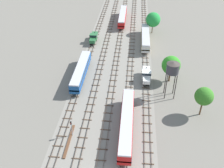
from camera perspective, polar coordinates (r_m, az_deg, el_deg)
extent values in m
plane|color=slate|center=(96.95, 1.39, 7.88)|extent=(480.00, 480.00, 0.00)
cube|color=gray|center=(96.95, 1.39, 7.88)|extent=(23.88, 176.00, 0.01)
cube|color=#47382D|center=(98.92, -4.80, 8.49)|extent=(0.07, 126.00, 0.15)
cube|color=#47382D|center=(98.70, -3.97, 8.46)|extent=(0.07, 126.00, 0.15)
cube|color=brown|center=(58.14, -12.66, -15.46)|extent=(2.40, 0.22, 0.14)
cube|color=brown|center=(59.98, -11.87, -13.29)|extent=(2.40, 0.22, 0.14)
cube|color=brown|center=(61.91, -11.14, -11.25)|extent=(2.40, 0.22, 0.14)
cube|color=brown|center=(63.92, -10.47, -9.34)|extent=(2.40, 0.22, 0.14)
cube|color=brown|center=(66.00, -9.84, -7.54)|extent=(2.40, 0.22, 0.14)
cube|color=brown|center=(68.16, -9.26, -5.85)|extent=(2.40, 0.22, 0.14)
cube|color=brown|center=(70.37, -8.72, -4.27)|extent=(2.40, 0.22, 0.14)
cube|color=brown|center=(72.64, -8.21, -2.78)|extent=(2.40, 0.22, 0.14)
cube|color=brown|center=(74.97, -7.73, -1.39)|extent=(2.40, 0.22, 0.14)
cube|color=brown|center=(77.34, -7.29, -0.08)|extent=(2.40, 0.22, 0.14)
cube|color=brown|center=(79.75, -6.87, 1.16)|extent=(2.40, 0.22, 0.14)
cube|color=brown|center=(82.20, -6.47, 2.31)|extent=(2.40, 0.22, 0.14)
cube|color=brown|center=(84.69, -6.10, 3.41)|extent=(2.40, 0.22, 0.14)
cube|color=brown|center=(87.21, -5.75, 4.43)|extent=(2.40, 0.22, 0.14)
cube|color=brown|center=(89.75, -5.42, 5.40)|extent=(2.40, 0.22, 0.14)
cube|color=brown|center=(92.33, -5.10, 6.32)|extent=(2.40, 0.22, 0.14)
cube|color=brown|center=(94.93, -4.80, 7.19)|extent=(2.40, 0.22, 0.14)
cube|color=brown|center=(97.55, -4.52, 8.01)|extent=(2.40, 0.22, 0.14)
cube|color=brown|center=(100.20, -4.25, 8.78)|extent=(2.40, 0.22, 0.14)
cube|color=brown|center=(102.86, -3.99, 9.52)|extent=(2.40, 0.22, 0.14)
cube|color=brown|center=(105.54, -3.75, 10.22)|extent=(2.40, 0.22, 0.14)
cube|color=brown|center=(108.24, -3.51, 10.88)|extent=(2.40, 0.22, 0.14)
cube|color=brown|center=(110.96, -3.29, 11.51)|extent=(2.40, 0.22, 0.14)
cube|color=brown|center=(113.69, -3.07, 12.11)|extent=(2.40, 0.22, 0.14)
cube|color=brown|center=(116.43, -2.87, 12.68)|extent=(2.40, 0.22, 0.14)
cube|color=brown|center=(119.18, -2.67, 13.23)|extent=(2.40, 0.22, 0.14)
cube|color=brown|center=(121.95, -2.49, 13.75)|extent=(2.40, 0.22, 0.14)
cube|color=brown|center=(124.73, -2.31, 14.25)|extent=(2.40, 0.22, 0.14)
cube|color=brown|center=(127.51, -2.13, 14.72)|extent=(2.40, 0.22, 0.14)
cube|color=brown|center=(130.31, -1.97, 15.18)|extent=(2.40, 0.22, 0.14)
cube|color=brown|center=(133.11, -1.80, 15.62)|extent=(2.40, 0.22, 0.14)
cube|color=brown|center=(135.93, -1.65, 16.03)|extent=(2.40, 0.22, 0.14)
cube|color=brown|center=(138.75, -1.50, 16.43)|extent=(2.40, 0.22, 0.14)
cube|color=brown|center=(141.58, -1.36, 16.82)|extent=(2.40, 0.22, 0.14)
cube|color=brown|center=(144.41, -1.22, 17.19)|extent=(2.40, 0.22, 0.14)
cube|color=brown|center=(147.25, -1.09, 17.54)|extent=(2.40, 0.22, 0.14)
cube|color=brown|center=(150.10, -0.96, 17.89)|extent=(2.40, 0.22, 0.14)
cube|color=#47382D|center=(98.23, -1.91, 8.39)|extent=(0.07, 126.00, 0.15)
cube|color=#47382D|center=(98.08, -1.07, 8.36)|extent=(0.07, 126.00, 0.15)
cube|color=brown|center=(57.02, -7.69, -16.05)|extent=(2.40, 0.22, 0.14)
cube|color=brown|center=(58.89, -7.09, -13.81)|extent=(2.40, 0.22, 0.14)
cube|color=brown|center=(60.85, -6.54, -11.70)|extent=(2.40, 0.22, 0.14)
cube|color=brown|center=(62.90, -6.03, -9.73)|extent=(2.40, 0.22, 0.14)
cube|color=brown|center=(65.01, -5.56, -7.89)|extent=(2.40, 0.22, 0.14)
cube|color=brown|center=(67.20, -5.12, -6.16)|extent=(2.40, 0.22, 0.14)
cube|color=brown|center=(69.45, -4.71, -4.54)|extent=(2.40, 0.22, 0.14)
cube|color=brown|center=(71.75, -4.33, -3.02)|extent=(2.40, 0.22, 0.14)
cube|color=brown|center=(74.10, -3.98, -1.60)|extent=(2.40, 0.22, 0.14)
cube|color=brown|center=(76.50, -3.64, -0.27)|extent=(2.40, 0.22, 0.14)
cube|color=brown|center=(78.93, -3.33, 0.98)|extent=(2.40, 0.22, 0.14)
cube|color=brown|center=(81.41, -3.04, 2.15)|extent=(2.40, 0.22, 0.14)
cube|color=brown|center=(83.92, -2.76, 3.26)|extent=(2.40, 0.22, 0.14)
cube|color=brown|center=(86.46, -2.50, 4.30)|extent=(2.40, 0.22, 0.14)
cube|color=brown|center=(89.03, -2.25, 5.28)|extent=(2.40, 0.22, 0.14)
cube|color=brown|center=(91.63, -2.02, 6.21)|extent=(2.40, 0.22, 0.14)
cube|color=brown|center=(94.25, -1.80, 7.08)|extent=(2.40, 0.22, 0.14)
cube|color=brown|center=(96.89, -1.59, 7.91)|extent=(2.40, 0.22, 0.14)
cube|color=brown|center=(99.55, -1.39, 8.69)|extent=(2.40, 0.22, 0.14)
cube|color=brown|center=(102.23, -1.20, 9.43)|extent=(2.40, 0.22, 0.14)
cube|color=brown|center=(104.93, -1.02, 10.13)|extent=(2.40, 0.22, 0.14)
cube|color=brown|center=(107.64, -0.85, 10.80)|extent=(2.40, 0.22, 0.14)
cube|color=brown|center=(110.37, -0.68, 11.44)|extent=(2.40, 0.22, 0.14)
cube|color=brown|center=(113.11, -0.52, 12.04)|extent=(2.40, 0.22, 0.14)
cube|color=brown|center=(115.87, -0.37, 12.61)|extent=(2.40, 0.22, 0.14)
cube|color=brown|center=(118.64, -0.23, 13.16)|extent=(2.40, 0.22, 0.14)
cube|color=brown|center=(121.42, -0.09, 13.69)|extent=(2.40, 0.22, 0.14)
cube|color=brown|center=(124.20, 0.04, 14.19)|extent=(2.40, 0.22, 0.14)
cube|color=brown|center=(127.00, 0.17, 14.66)|extent=(2.40, 0.22, 0.14)
cube|color=brown|center=(129.81, 0.29, 15.12)|extent=(2.40, 0.22, 0.14)
cube|color=brown|center=(132.63, 0.41, 15.56)|extent=(2.40, 0.22, 0.14)
cube|color=brown|center=(135.45, 0.52, 15.98)|extent=(2.40, 0.22, 0.14)
cube|color=brown|center=(138.28, 0.63, 16.38)|extent=(2.40, 0.22, 0.14)
cube|color=brown|center=(141.12, 0.74, 16.77)|extent=(2.40, 0.22, 0.14)
cube|color=brown|center=(143.96, 0.84, 17.14)|extent=(2.40, 0.22, 0.14)
cube|color=brown|center=(146.81, 0.94, 17.49)|extent=(2.40, 0.22, 0.14)
cube|color=brown|center=(149.67, 1.03, 17.83)|extent=(2.40, 0.22, 0.14)
cube|color=brown|center=(152.53, 1.12, 18.16)|extent=(2.40, 0.22, 0.14)
cube|color=#47382D|center=(97.79, 1.01, 8.28)|extent=(0.07, 126.00, 0.15)
cube|color=#47382D|center=(97.70, 1.86, 8.24)|extent=(0.07, 126.00, 0.15)
cube|color=brown|center=(56.31, -2.53, -16.53)|extent=(2.40, 0.22, 0.14)
cube|color=brown|center=(58.20, -2.14, -14.24)|extent=(2.40, 0.22, 0.14)
cube|color=brown|center=(60.19, -1.79, -12.09)|extent=(2.40, 0.22, 0.14)
cube|color=brown|center=(62.25, -1.46, -10.08)|extent=(2.40, 0.22, 0.14)
cube|color=brown|center=(64.39, -1.16, -8.20)|extent=(2.40, 0.22, 0.14)
cube|color=brown|center=(66.60, -0.88, -6.44)|extent=(2.40, 0.22, 0.14)
cube|color=brown|center=(68.87, -0.61, -4.80)|extent=(2.40, 0.22, 0.14)
cube|color=brown|center=(71.19, -0.37, -3.26)|extent=(2.40, 0.22, 0.14)
cube|color=brown|center=(73.56, -0.15, -1.82)|extent=(2.40, 0.22, 0.14)
cube|color=brown|center=(75.97, 0.07, -0.47)|extent=(2.40, 0.22, 0.14)
cube|color=brown|center=(78.42, 0.27, 0.79)|extent=(2.40, 0.22, 0.14)
cube|color=brown|center=(80.92, 0.45, 1.98)|extent=(2.40, 0.22, 0.14)
cube|color=brown|center=(83.44, 0.63, 3.10)|extent=(2.40, 0.22, 0.14)
cube|color=brown|center=(86.00, 0.79, 4.15)|extent=(2.40, 0.22, 0.14)
cube|color=brown|center=(88.58, 0.95, 5.14)|extent=(2.40, 0.22, 0.14)
cube|color=brown|center=(91.19, 1.10, 6.07)|extent=(2.40, 0.22, 0.14)
cube|color=brown|center=(93.82, 1.24, 6.95)|extent=(2.40, 0.22, 0.14)
cube|color=brown|center=(96.47, 1.37, 7.78)|extent=(2.40, 0.22, 0.14)
cube|color=brown|center=(99.15, 1.50, 8.57)|extent=(2.40, 0.22, 0.14)
cube|color=brown|center=(101.84, 1.62, 9.32)|extent=(2.40, 0.22, 0.14)
cube|color=brown|center=(104.55, 1.73, 10.02)|extent=(2.40, 0.22, 0.14)
cube|color=brown|center=(107.27, 1.84, 10.70)|extent=(2.40, 0.22, 0.14)
cube|color=brown|center=(110.01, 1.95, 11.33)|extent=(2.40, 0.22, 0.14)
cube|color=brown|center=(112.76, 2.04, 11.94)|extent=(2.40, 0.22, 0.14)
cube|color=brown|center=(115.52, 2.14, 12.52)|extent=(2.40, 0.22, 0.14)
cube|color=brown|center=(118.30, 2.23, 13.07)|extent=(2.40, 0.22, 0.14)
cube|color=brown|center=(121.09, 2.32, 13.60)|extent=(2.40, 0.22, 0.14)
cube|color=brown|center=(123.88, 2.40, 14.10)|extent=(2.40, 0.22, 0.14)
cube|color=brown|center=(126.69, 2.48, 14.58)|extent=(2.40, 0.22, 0.14)
cube|color=brown|center=(129.50, 2.56, 15.04)|extent=(2.40, 0.22, 0.14)
cube|color=brown|center=(132.32, 2.63, 15.48)|extent=(2.40, 0.22, 0.14)
cube|color=brown|center=(135.15, 2.71, 15.90)|extent=(2.40, 0.22, 0.14)
cube|color=brown|center=(137.99, 2.77, 16.30)|extent=(2.40, 0.22, 0.14)
cube|color=brown|center=(140.83, 2.84, 16.69)|extent=(2.40, 0.22, 0.14)
cube|color=brown|center=(143.68, 2.90, 17.06)|extent=(2.40, 0.22, 0.14)
cube|color=brown|center=(146.54, 2.97, 17.42)|extent=(2.40, 0.22, 0.14)
cube|color=brown|center=(149.40, 3.03, 17.76)|extent=(2.40, 0.22, 0.14)
cube|color=brown|center=(152.27, 3.08, 18.09)|extent=(2.40, 0.22, 0.14)
cube|color=#47382D|center=(97.59, 3.95, 8.14)|extent=(0.07, 126.00, 0.15)
cube|color=#47382D|center=(97.58, 4.80, 8.10)|extent=(0.07, 126.00, 0.15)
cube|color=brown|center=(56.04, 2.74, -16.90)|extent=(2.40, 0.22, 0.14)
cube|color=brown|center=(57.94, 2.90, -14.57)|extent=(2.40, 0.22, 0.14)
cube|color=brown|center=(59.93, 3.05, -12.39)|extent=(2.40, 0.22, 0.14)
cube|color=brown|center=(62.01, 3.18, -10.36)|extent=(2.40, 0.22, 0.14)
cube|color=brown|center=(64.15, 3.31, -8.46)|extent=(2.40, 0.22, 0.14)
cube|color=brown|center=(66.37, 3.42, -6.69)|extent=(2.40, 0.22, 0.14)
cube|color=brown|center=(68.64, 3.53, -5.03)|extent=(2.40, 0.22, 0.14)
cube|color=brown|center=(70.97, 3.63, -3.48)|extent=(2.40, 0.22, 0.14)
cube|color=brown|center=(73.35, 3.72, -2.03)|extent=(2.40, 0.22, 0.14)
cube|color=brown|center=(75.77, 3.81, -0.67)|extent=(2.40, 0.22, 0.14)
cube|color=brown|center=(78.23, 3.89, 0.61)|extent=(2.40, 0.22, 0.14)
cube|color=brown|center=(80.72, 3.97, 1.80)|extent=(2.40, 0.22, 0.14)
cube|color=brown|center=(83.26, 4.04, 2.93)|extent=(2.40, 0.22, 0.14)
cube|color=brown|center=(85.82, 4.11, 3.98)|extent=(2.40, 0.22, 0.14)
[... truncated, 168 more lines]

